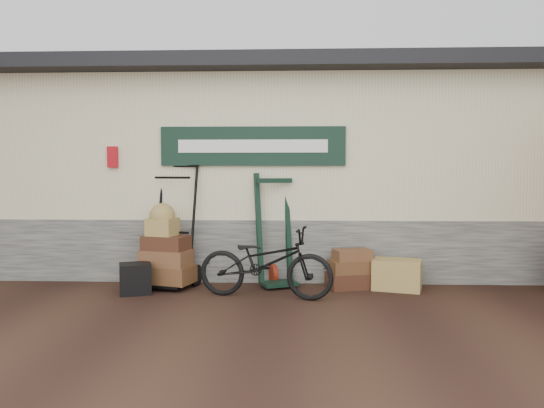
% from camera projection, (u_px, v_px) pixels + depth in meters
% --- Properties ---
extents(ground, '(80.00, 80.00, 0.00)m').
position_uv_depth(ground, '(271.00, 300.00, 6.59)').
color(ground, black).
rests_on(ground, ground).
extents(station_building, '(14.40, 4.10, 3.20)m').
position_uv_depth(station_building, '(278.00, 170.00, 9.22)').
color(station_building, '#4C4C47').
rests_on(station_building, ground).
extents(porter_trolley, '(1.01, 0.86, 1.73)m').
position_uv_depth(porter_trolley, '(173.00, 224.00, 7.37)').
color(porter_trolley, black).
rests_on(porter_trolley, ground).
extents(green_barrow, '(0.71, 0.66, 1.57)m').
position_uv_depth(green_barrow, '(275.00, 230.00, 7.39)').
color(green_barrow, black).
rests_on(green_barrow, ground).
extents(suitcase_stack, '(0.69, 0.54, 0.54)m').
position_uv_depth(suitcase_stack, '(350.00, 268.00, 7.23)').
color(suitcase_stack, '#3C2313').
rests_on(suitcase_stack, ground).
extents(wicker_hamper, '(0.72, 0.58, 0.41)m').
position_uv_depth(wicker_hamper, '(397.00, 275.00, 7.14)').
color(wicker_hamper, olive).
rests_on(wicker_hamper, ground).
extents(black_trunk, '(0.49, 0.45, 0.40)m').
position_uv_depth(black_trunk, '(135.00, 279.00, 6.91)').
color(black_trunk, black).
rests_on(black_trunk, ground).
extents(bicycle, '(0.92, 1.81, 1.00)m').
position_uv_depth(bicycle, '(265.00, 258.00, 6.66)').
color(bicycle, black).
rests_on(bicycle, ground).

